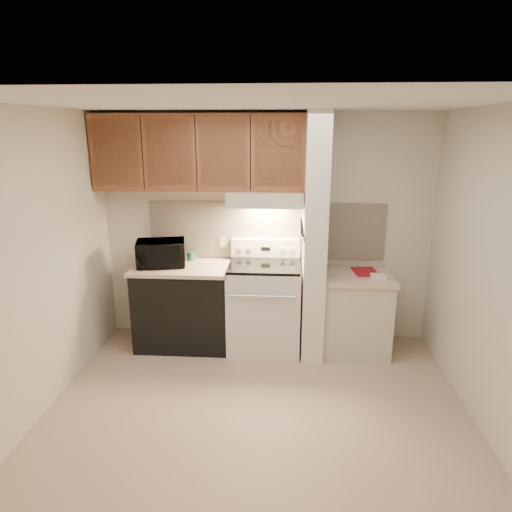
{
  "coord_description": "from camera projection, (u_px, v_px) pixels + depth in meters",
  "views": [
    {
      "loc": [
        0.22,
        -3.43,
        2.33
      ],
      "look_at": [
        -0.06,
        0.75,
        1.15
      ],
      "focal_mm": 32.0,
      "sensor_mm": 36.0,
      "label": 1
    }
  ],
  "objects": [
    {
      "name": "cab_door_d",
      "position": [
        278.0,
        154.0,
        4.49
      ],
      "size": [
        0.46,
        0.01,
        0.63
      ],
      "primitive_type": "cube",
      "color": "brown",
      "rests_on": "upper_cabinets"
    },
    {
      "name": "upper_cabinets",
      "position": [
        199.0,
        152.0,
        4.69
      ],
      "size": [
        2.18,
        0.33,
        0.77
      ],
      "primitive_type": "cube",
      "color": "brown",
      "rests_on": "wall_back"
    },
    {
      "name": "left_countertop",
      "position": [
        182.0,
        267.0,
        4.88
      ],
      "size": [
        1.04,
        0.67,
        0.04
      ],
      "primitive_type": "cube",
      "color": "beige",
      "rests_on": "dishwasher_front"
    },
    {
      "name": "knife_handle_e",
      "position": [
        301.0,
        223.0,
        4.76
      ],
      "size": [
        0.02,
        0.02,
        0.1
      ],
      "primitive_type": "cylinder",
      "color": "black",
      "rests_on": "knife_strip"
    },
    {
      "name": "knife_handle_a",
      "position": [
        302.0,
        230.0,
        4.46
      ],
      "size": [
        0.02,
        0.02,
        0.1
      ],
      "primitive_type": "cylinder",
      "color": "black",
      "rests_on": "knife_strip"
    },
    {
      "name": "knife_blade_e",
      "position": [
        301.0,
        238.0,
        4.8
      ],
      "size": [
        0.01,
        0.04,
        0.18
      ],
      "primitive_type": "cube",
      "color": "silver",
      "rests_on": "knife_strip"
    },
    {
      "name": "knife_handle_d",
      "position": [
        301.0,
        225.0,
        4.68
      ],
      "size": [
        0.02,
        0.02,
        0.1
      ],
      "primitive_type": "cylinder",
      "color": "black",
      "rests_on": "knife_strip"
    },
    {
      "name": "wall_left",
      "position": [
        38.0,
        265.0,
        3.72
      ],
      "size": [
        0.02,
        3.0,
        2.5
      ],
      "primitive_type": "cube",
      "color": "beige",
      "rests_on": "floor"
    },
    {
      "name": "knife_blade_b",
      "position": [
        301.0,
        244.0,
        4.57
      ],
      "size": [
        0.01,
        0.04,
        0.18
      ],
      "primitive_type": "cube",
      "color": "silver",
      "rests_on": "knife_strip"
    },
    {
      "name": "oven_handle",
      "position": [
        263.0,
        296.0,
        4.51
      ],
      "size": [
        0.65,
        0.02,
        0.02
      ],
      "primitive_type": "cylinder",
      "rotation": [
        0.0,
        1.57,
        0.0
      ],
      "color": "silver",
      "rests_on": "range_body"
    },
    {
      "name": "range_knob_left_inner",
      "position": [
        249.0,
        249.0,
        5.01
      ],
      "size": [
        0.05,
        0.02,
        0.05
      ],
      "primitive_type": "cylinder",
      "rotation": [
        1.57,
        0.0,
        0.0
      ],
      "color": "silver",
      "rests_on": "range_backguard"
    },
    {
      "name": "knife_handle_b",
      "position": [
        302.0,
        228.0,
        4.53
      ],
      "size": [
        0.02,
        0.02,
        0.1
      ],
      "primitive_type": "cylinder",
      "color": "black",
      "rests_on": "knife_strip"
    },
    {
      "name": "backsplash",
      "position": [
        266.0,
        231.0,
        5.04
      ],
      "size": [
        2.6,
        0.02,
        0.63
      ],
      "primitive_type": "cube",
      "color": "#F4E3CC",
      "rests_on": "wall_back"
    },
    {
      "name": "oven_window",
      "position": [
        263.0,
        315.0,
        4.61
      ],
      "size": [
        0.5,
        0.01,
        0.3
      ],
      "primitive_type": "cube",
      "color": "black",
      "rests_on": "range_body"
    },
    {
      "name": "floor",
      "position": [
        257.0,
        407.0,
        3.94
      ],
      "size": [
        3.6,
        3.6,
        0.0
      ],
      "primitive_type": "plane",
      "color": "tan",
      "rests_on": "ground"
    },
    {
      "name": "cab_door_b",
      "position": [
        169.0,
        153.0,
        4.56
      ],
      "size": [
        0.46,
        0.01,
        0.63
      ],
      "primitive_type": "cube",
      "color": "brown",
      "rests_on": "upper_cabinets"
    },
    {
      "name": "knife_handle_c",
      "position": [
        302.0,
        226.0,
        4.61
      ],
      "size": [
        0.02,
        0.02,
        0.1
      ],
      "primitive_type": "cylinder",
      "color": "black",
      "rests_on": "knife_strip"
    },
    {
      "name": "partition_pillar",
      "position": [
        314.0,
        237.0,
        4.67
      ],
      "size": [
        0.22,
        0.7,
        2.5
      ],
      "primitive_type": "cube",
      "color": "white",
      "rests_on": "floor"
    },
    {
      "name": "knife_blade_a",
      "position": [
        302.0,
        245.0,
        4.49
      ],
      "size": [
        0.01,
        0.03,
        0.16
      ],
      "primitive_type": "cube",
      "color": "silver",
      "rests_on": "knife_strip"
    },
    {
      "name": "oven_mitt",
      "position": [
        301.0,
        235.0,
        4.85
      ],
      "size": [
        0.03,
        0.09,
        0.21
      ],
      "primitive_type": "cube",
      "color": "gray",
      "rests_on": "partition_pillar"
    },
    {
      "name": "cab_gap_c",
      "position": [
        250.0,
        153.0,
        4.5
      ],
      "size": [
        0.01,
        0.01,
        0.73
      ],
      "primitive_type": "cube",
      "color": "black",
      "rests_on": "upper_cabinets"
    },
    {
      "name": "wall_back",
      "position": [
        266.0,
        229.0,
        5.04
      ],
      "size": [
        3.6,
        2.5,
        0.02
      ],
      "primitive_type": "cube",
      "rotation": [
        1.57,
        0.0,
        0.0
      ],
      "color": "beige",
      "rests_on": "floor"
    },
    {
      "name": "knife_strip",
      "position": [
        303.0,
        231.0,
        4.61
      ],
      "size": [
        0.02,
        0.42,
        0.04
      ],
      "primitive_type": "cube",
      "color": "black",
      "rests_on": "partition_pillar"
    },
    {
      "name": "white_box",
      "position": [
        378.0,
        276.0,
        4.64
      ],
      "size": [
        0.16,
        0.12,
        0.04
      ],
      "primitive_type": "cube",
      "rotation": [
        0.0,
        0.0,
        -0.07
      ],
      "color": "white",
      "rests_on": "right_countertop"
    },
    {
      "name": "hood_lip",
      "position": [
        264.0,
        206.0,
        4.54
      ],
      "size": [
        0.78,
        0.04,
        0.06
      ],
      "primitive_type": "cube",
      "color": "beige",
      "rests_on": "range_hood"
    },
    {
      "name": "range_body",
      "position": [
        264.0,
        307.0,
        4.93
      ],
      "size": [
        0.76,
        0.65,
        0.92
      ],
      "primitive_type": "cube",
      "color": "silver",
      "rests_on": "floor"
    },
    {
      "name": "cooktop",
      "position": [
        264.0,
        265.0,
        4.8
      ],
      "size": [
        0.74,
        0.64,
        0.03
      ],
      "primitive_type": "cube",
      "color": "black",
      "rests_on": "range_body"
    },
    {
      "name": "range_knob_right_inner",
      "position": [
        282.0,
        249.0,
        4.99
      ],
      "size": [
        0.05,
        0.02,
        0.05
      ],
      "primitive_type": "cylinder",
      "rotation": [
        1.57,
        0.0,
        0.0
      ],
      "color": "silver",
      "rests_on": "range_backguard"
    },
    {
      "name": "outlet",
      "position": [
        223.0,
        242.0,
        5.09
      ],
      "size": [
        0.08,
        0.01,
        0.12
      ],
      "primitive_type": "cube",
      "color": "beige",
      "rests_on": "backsplash"
    },
    {
      "name": "red_folder",
      "position": [
        365.0,
        272.0,
        4.84
      ],
      "size": [
        0.28,
        0.36,
        0.01
      ],
      "primitive_type": "cube",
      "rotation": [
        0.0,
        0.0,
        0.11
      ],
      "color": "maroon",
      "rests_on": "right_countertop"
    },
    {
      "name": "range_knob_left_outer",
      "position": [
        240.0,
        248.0,
        5.01
      ],
      "size": [
        0.05,
        0.02,
        0.05
      ],
      "primitive_type": "cylinder",
      "rotation": [
        1.57,
        0.0,
        0.0
      ],
      "color": "silver",
      "rests_on": "range_backguard"
    },
    {
      "name": "knife_blade_d",
      "position": [
        301.0,
        239.0,
        4.72
      ],
      "size": [
        0.01,
        0.04,
        0.16
      ],
      "primitive_type": "cube",
      "color": "silver",
      "rests_on": "knife_strip"
    },
    {
      "name": "ceiling",
      "position": [
        258.0,
        103.0,
        3.26
      ],
      "size": [
        3.6,
        3.6,
        0.0
      ],
      "primitive_type": "plane",
      "rotation": [
        3.14,
        0.0,
        0.0
      ],
      "color": "white",
      "rests_on": "wall_back"
    },
    {
      "name": "knife_blade_c",
      "position": [
        301.0,
        243.0,
        4.64
      ],
      "size": [
        0.01,
        0.04,
        0.2
      ],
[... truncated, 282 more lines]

